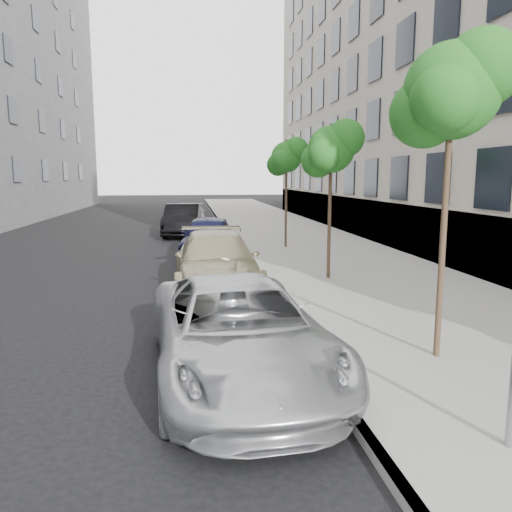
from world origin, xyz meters
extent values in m
plane|color=black|center=(0.00, 0.00, 0.00)|extent=(160.00, 160.00, 0.00)
cube|color=gray|center=(4.30, 24.00, 0.07)|extent=(6.40, 72.00, 0.14)
cube|color=#9E9B93|center=(1.18, 24.00, 0.07)|extent=(0.15, 72.00, 0.14)
cylinder|color=#38281C|center=(3.20, 1.50, 2.59)|extent=(0.10, 0.10, 4.91)
sphere|color=#165618|center=(3.20, 1.50, 4.35)|extent=(1.47, 1.47, 1.47)
sphere|color=#165618|center=(3.55, 1.30, 4.65)|extent=(1.17, 1.17, 1.17)
sphere|color=#165618|center=(2.90, 1.75, 4.05)|extent=(1.10, 1.10, 1.10)
cylinder|color=#38281C|center=(3.20, 8.00, 2.33)|extent=(0.10, 0.10, 4.38)
sphere|color=#165618|center=(3.20, 8.00, 3.82)|extent=(1.32, 1.32, 1.32)
sphere|color=#165618|center=(3.55, 7.80, 4.12)|extent=(1.06, 1.06, 1.06)
sphere|color=#165618|center=(2.90, 8.25, 3.52)|extent=(0.99, 0.99, 0.99)
cylinder|color=#38281C|center=(3.20, 14.50, 2.35)|extent=(0.10, 0.10, 4.41)
sphere|color=#165618|center=(3.20, 14.50, 3.85)|extent=(1.26, 1.26, 1.26)
sphere|color=#165618|center=(3.55, 14.30, 4.15)|extent=(1.01, 1.01, 1.01)
sphere|color=#165618|center=(2.90, 14.75, 3.55)|extent=(0.95, 0.95, 0.95)
imported|color=#BABCBF|center=(-0.10, 1.35, 0.74)|extent=(2.88, 5.53, 1.49)
imported|color=tan|center=(-0.10, 7.32, 0.78)|extent=(2.22, 5.41, 1.57)
imported|color=black|center=(-0.10, 12.96, 0.80)|extent=(2.46, 4.88, 1.60)
imported|color=black|center=(-1.14, 20.39, 0.82)|extent=(2.09, 5.10, 1.64)
imported|color=#94979B|center=(-0.72, 26.20, 0.67)|extent=(2.07, 4.70, 1.34)
camera|label=1|loc=(-0.81, -5.91, 3.06)|focal=35.00mm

